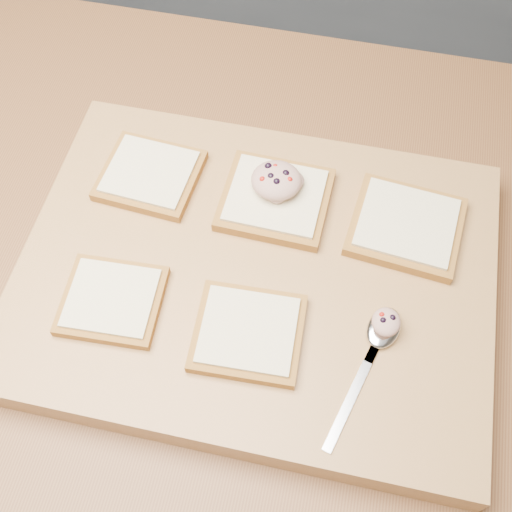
{
  "coord_description": "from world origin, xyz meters",
  "views": [
    {
      "loc": [
        0.07,
        -0.42,
        1.6
      ],
      "look_at": [
        -0.0,
        -0.06,
        0.97
      ],
      "focal_mm": 45.0,
      "sensor_mm": 36.0,
      "label": 1
    }
  ],
  "objects_px": {
    "spoon": "(379,338)",
    "cutting_board": "(256,276)",
    "bread_far_center": "(275,199)",
    "tuna_salad_dollop": "(276,180)"
  },
  "relations": [
    {
      "from": "spoon",
      "to": "cutting_board",
      "type": "bearing_deg",
      "value": 158.07
    },
    {
      "from": "cutting_board",
      "to": "tuna_salad_dollop",
      "type": "height_order",
      "value": "tuna_salad_dollop"
    },
    {
      "from": "tuna_salad_dollop",
      "to": "spoon",
      "type": "height_order",
      "value": "tuna_salad_dollop"
    },
    {
      "from": "cutting_board",
      "to": "bread_far_center",
      "type": "height_order",
      "value": "bread_far_center"
    },
    {
      "from": "bread_far_center",
      "to": "tuna_salad_dollop",
      "type": "bearing_deg",
      "value": 98.05
    },
    {
      "from": "cutting_board",
      "to": "spoon",
      "type": "height_order",
      "value": "spoon"
    },
    {
      "from": "bread_far_center",
      "to": "spoon",
      "type": "height_order",
      "value": "bread_far_center"
    },
    {
      "from": "bread_far_center",
      "to": "tuna_salad_dollop",
      "type": "distance_m",
      "value": 0.03
    },
    {
      "from": "bread_far_center",
      "to": "spoon",
      "type": "bearing_deg",
      "value": -46.58
    },
    {
      "from": "cutting_board",
      "to": "bread_far_center",
      "type": "xyz_separation_m",
      "value": [
        0.0,
        0.09,
        0.03
      ]
    }
  ]
}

